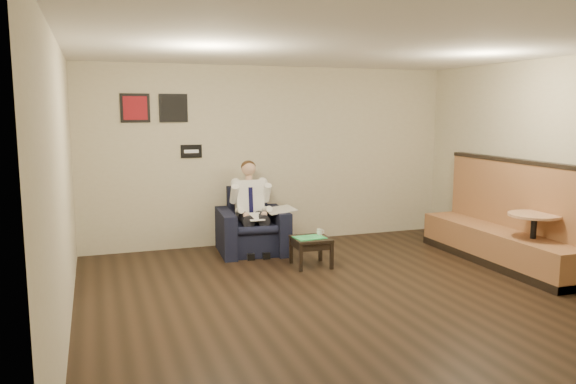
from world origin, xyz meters
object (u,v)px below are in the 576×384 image
object	(u,v)px
side_table	(311,252)
smartphone	(311,235)
banquette	(501,213)
coffee_mug	(319,232)
armchair	(252,221)
cafe_table	(533,244)
seated_man	(254,211)
green_folder	(310,237)

from	to	relation	value
side_table	smartphone	size ratio (longest dim) A/B	3.93
side_table	banquette	xyz separation A→B (m)	(2.55, -0.72, 0.51)
coffee_mug	armchair	bearing A→B (deg)	128.55
cafe_table	smartphone	bearing A→B (deg)	149.83
banquette	cafe_table	size ratio (longest dim) A/B	3.46
seated_man	cafe_table	distance (m)	3.82
armchair	banquette	bearing A→B (deg)	-24.90
seated_man	green_folder	distance (m)	1.07
smartphone	cafe_table	distance (m)	2.90
banquette	green_folder	bearing A→B (deg)	164.78
seated_man	smartphone	distance (m)	0.99
side_table	coffee_mug	bearing A→B (deg)	31.31
seated_man	smartphone	xyz separation A→B (m)	(0.61, -0.73, -0.25)
seated_man	banquette	xyz separation A→B (m)	(3.11, -1.59, 0.06)
armchair	seated_man	world-z (taller)	seated_man
armchair	smartphone	bearing A→B (deg)	-50.88
seated_man	green_folder	xyz separation A→B (m)	(0.53, -0.89, -0.25)
coffee_mug	smartphone	distance (m)	0.13
seated_man	cafe_table	bearing A→B (deg)	-31.03
smartphone	side_table	bearing A→B (deg)	-97.35
armchair	coffee_mug	xyz separation A→B (m)	(0.72, -0.90, -0.03)
green_folder	coffee_mug	world-z (taller)	coffee_mug
banquette	coffee_mug	bearing A→B (deg)	161.06
green_folder	seated_man	bearing A→B (deg)	120.85
green_folder	coffee_mug	bearing A→B (deg)	31.31
seated_man	cafe_table	size ratio (longest dim) A/B	1.62
armchair	green_folder	bearing A→B (deg)	-58.64
smartphone	coffee_mug	bearing A→B (deg)	-7.10
coffee_mug	cafe_table	bearing A→B (deg)	-30.63
armchair	smartphone	distance (m)	1.05
seated_man	coffee_mug	xyz separation A→B (m)	(0.73, -0.78, -0.21)
seated_man	green_folder	size ratio (longest dim) A/B	3.25
coffee_mug	smartphone	xyz separation A→B (m)	(-0.11, 0.04, -0.04)
coffee_mug	green_folder	bearing A→B (deg)	-148.69
side_table	cafe_table	size ratio (longest dim) A/B	0.61
green_folder	banquette	size ratio (longest dim) A/B	0.14
coffee_mug	smartphone	bearing A→B (deg)	160.52
green_folder	coffee_mug	xyz separation A→B (m)	(0.19, 0.12, 0.04)
coffee_mug	cafe_table	xyz separation A→B (m)	(2.39, -1.42, -0.04)
coffee_mug	banquette	xyz separation A→B (m)	(2.38, -0.82, 0.27)
green_folder	cafe_table	xyz separation A→B (m)	(2.58, -1.30, -0.00)
armchair	seated_man	bearing A→B (deg)	-90.00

